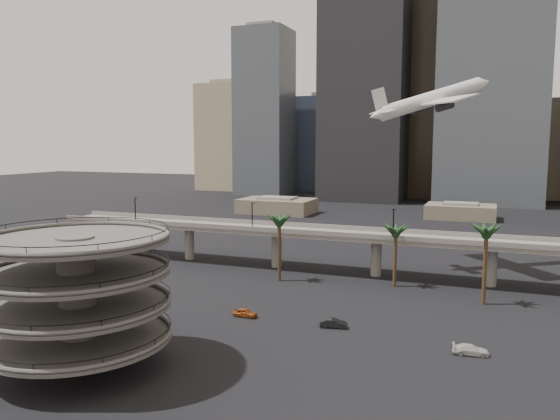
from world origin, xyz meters
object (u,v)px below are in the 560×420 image
at_px(airborne_jet, 431,100).
at_px(car_b, 333,323).
at_px(parking_ramp, 77,289).
at_px(car_a, 245,313).
at_px(overpass, 325,237).
at_px(car_c, 471,350).

distance_m(airborne_jet, car_b, 59.43).
xyz_separation_m(parking_ramp, car_a, (10.32, 25.08, -9.18)).
relative_size(parking_ramp, car_a, 5.73).
distance_m(parking_ramp, car_b, 36.50).
xyz_separation_m(overpass, airborne_jet, (19.39, 13.25, 28.99)).
relative_size(parking_ramp, airborne_jet, 0.88).
bearing_deg(airborne_jet, car_b, -138.21).
relative_size(parking_ramp, car_b, 5.43).
xyz_separation_m(airborne_jet, car_a, (-22.07, -47.17, -35.66)).
relative_size(airborne_jet, car_c, 5.53).
height_order(car_a, car_c, car_c).
relative_size(overpass, airborne_jet, 5.14).
bearing_deg(car_a, airborne_jet, -24.58).
relative_size(airborne_jet, car_a, 6.52).
bearing_deg(overpass, car_b, -70.95).
bearing_deg(overpass, car_c, -50.16).
height_order(airborne_jet, car_b, airborne_jet).
xyz_separation_m(airborne_jet, car_b, (-7.77, -46.92, -35.65)).
height_order(overpass, car_b, overpass).
distance_m(overpass, car_c, 48.84).
relative_size(airborne_jet, car_b, 6.19).
height_order(car_b, car_c, car_b).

